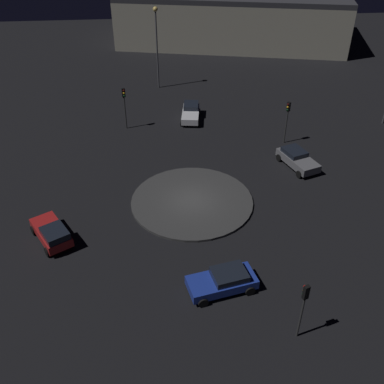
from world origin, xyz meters
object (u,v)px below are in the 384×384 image
Objects in this scene: car_grey at (297,159)px; traffic_light_northeast at (124,100)px; car_white at (191,113)px; traffic_light_west at (304,301)px; car_blue at (223,281)px; traffic_light_southeast at (287,114)px; streetlamp_east at (156,36)px; store_building at (232,16)px; car_red at (52,233)px.

car_grey is 17.94m from traffic_light_northeast.
traffic_light_west reaches higher than car_white.
car_grey is at bearing 37.67° from traffic_light_northeast.
car_white is 0.94× the size of car_blue.
streetlamp_east reaches higher than traffic_light_southeast.
car_white is 0.12× the size of store_building.
car_red is 17.99m from traffic_light_northeast.
traffic_light_west is at bearing 15.19° from car_white.
car_white is 7.38m from traffic_light_northeast.
streetlamp_east reaches higher than traffic_light_west.
car_grey is 1.07× the size of traffic_light_northeast.
traffic_light_southeast is (12.73, -20.13, 2.23)m from car_red.
store_building is at bearing -132.75° from traffic_light_southeast.
store_building is at bearing 159.92° from car_grey.
traffic_light_southeast is at bearing 102.15° from store_building.
streetlamp_east reaches higher than car_blue.
streetlamp_east is at bearing -97.21° from car_blue.
car_blue is 1.07× the size of traffic_light_southeast.
car_red is (-18.82, 11.50, 0.06)m from car_white.
car_blue is at bearing 22.26° from traffic_light_southeast.
streetlamp_east is 22.46m from store_building.
traffic_light_northeast reaches higher than traffic_light_southeast.
traffic_light_northeast is (4.48, 15.44, 0.06)m from traffic_light_southeast.
car_white is at bearing -77.38° from traffic_light_southeast.
store_building is (27.83, -8.97, 3.01)m from car_white.
traffic_light_west is at bearing -35.60° from car_grey.
car_red reaches higher than car_white.
streetlamp_east is (33.48, 3.06, 5.53)m from car_blue.
car_blue is 0.48× the size of streetlamp_east.
traffic_light_west is 0.93× the size of traffic_light_northeast.
car_blue is 5.71m from traffic_light_west.
car_grey is 0.49× the size of streetlamp_east.
traffic_light_southeast is 16.08m from traffic_light_northeast.
streetlamp_east is (27.93, -8.33, 5.48)m from car_red.
streetlamp_east is (19.54, 11.81, 5.52)m from car_grey.
store_building reaches higher than traffic_light_west.
car_red is at bearing -38.44° from car_blue.
car_blue is 53.07m from store_building.
traffic_light_west is at bearing -1.33° from traffic_light_northeast.
car_white is 1.01× the size of car_red.
streetlamp_east reaches higher than car_grey.
store_building is at bearing -25.40° from traffic_light_west.
car_white is at bearing -159.97° from car_grey.
traffic_light_northeast is 0.12× the size of store_building.
traffic_light_southeast is at bearing -127.99° from car_blue.
car_red is at bearing -37.82° from traffic_light_northeast.
car_white is 29.40m from store_building.
store_building is at bearing -32.96° from streetlamp_east.
car_grey reaches higher than car_blue.
traffic_light_west reaches higher than car_blue.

